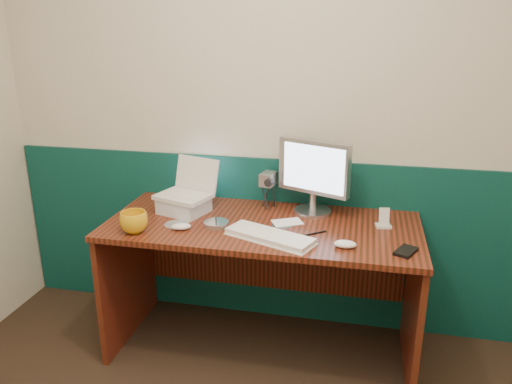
% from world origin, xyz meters
% --- Properties ---
extents(back_wall, '(3.50, 0.04, 2.50)m').
position_xyz_m(back_wall, '(0.00, 1.75, 1.25)').
color(back_wall, beige).
rests_on(back_wall, ground).
extents(wainscot, '(3.48, 0.02, 1.00)m').
position_xyz_m(wainscot, '(0.00, 1.74, 0.50)').
color(wainscot, '#07332B').
rests_on(wainscot, ground).
extents(desk, '(1.60, 0.70, 0.75)m').
position_xyz_m(desk, '(-0.14, 1.38, 0.38)').
color(desk, '#311809').
rests_on(desk, ground).
extents(laptop_riser, '(0.28, 0.26, 0.08)m').
position_xyz_m(laptop_riser, '(-0.59, 1.45, 0.79)').
color(laptop_riser, silver).
rests_on(laptop_riser, desk).
extents(laptop, '(0.32, 0.28, 0.23)m').
position_xyz_m(laptop, '(-0.59, 1.45, 0.94)').
color(laptop, silver).
rests_on(laptop, laptop_riser).
extents(monitor, '(0.41, 0.26, 0.40)m').
position_xyz_m(monitor, '(0.09, 1.59, 0.95)').
color(monitor, '#B1B1B6').
rests_on(monitor, desk).
extents(keyboard, '(0.45, 0.29, 0.02)m').
position_xyz_m(keyboard, '(-0.07, 1.19, 0.76)').
color(keyboard, white).
rests_on(keyboard, desk).
extents(mouse_right, '(0.10, 0.06, 0.03)m').
position_xyz_m(mouse_right, '(0.29, 1.18, 0.77)').
color(mouse_right, white).
rests_on(mouse_right, desk).
extents(mouse_left, '(0.11, 0.09, 0.03)m').
position_xyz_m(mouse_left, '(-0.52, 1.22, 0.77)').
color(mouse_left, white).
rests_on(mouse_left, desk).
extents(mug, '(0.15, 0.15, 0.11)m').
position_xyz_m(mug, '(-0.73, 1.14, 0.80)').
color(mug, gold).
rests_on(mug, desk).
extents(camcorder, '(0.12, 0.15, 0.21)m').
position_xyz_m(camcorder, '(-0.15, 1.62, 0.85)').
color(camcorder, '#B5B4B9').
rests_on(camcorder, desk).
extents(cd_spindle, '(0.13, 0.13, 0.03)m').
position_xyz_m(cd_spindle, '(-0.36, 1.29, 0.76)').
color(cd_spindle, '#B3BBC4').
rests_on(cd_spindle, desk).
extents(cd_loose_a, '(0.13, 0.13, 0.00)m').
position_xyz_m(cd_loose_a, '(-0.57, 1.28, 0.75)').
color(cd_loose_a, silver).
rests_on(cd_loose_a, desk).
extents(cd_loose_b, '(0.11, 0.11, 0.00)m').
position_xyz_m(cd_loose_b, '(-0.04, 1.39, 0.75)').
color(cd_loose_b, '#B4BAC5').
rests_on(cd_loose_b, desk).
extents(pen, '(0.12, 0.10, 0.01)m').
position_xyz_m(pen, '(0.13, 1.30, 0.75)').
color(pen, black).
rests_on(pen, desk).
extents(papers, '(0.18, 0.16, 0.00)m').
position_xyz_m(papers, '(-0.02, 1.42, 0.75)').
color(papers, white).
rests_on(papers, desk).
extents(dock, '(0.08, 0.07, 0.01)m').
position_xyz_m(dock, '(0.47, 1.46, 0.76)').
color(dock, silver).
rests_on(dock, desk).
extents(music_player, '(0.06, 0.03, 0.09)m').
position_xyz_m(music_player, '(0.47, 1.46, 0.81)').
color(music_player, silver).
rests_on(music_player, dock).
extents(pda, '(0.12, 0.14, 0.01)m').
position_xyz_m(pda, '(0.56, 1.18, 0.76)').
color(pda, black).
rests_on(pda, desk).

